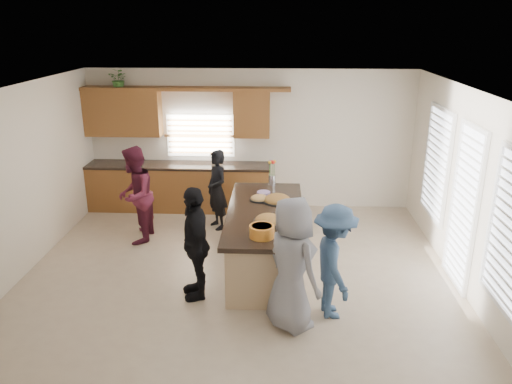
# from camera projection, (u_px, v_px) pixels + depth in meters

# --- Properties ---
(floor) EXTENTS (6.50, 6.50, 0.00)m
(floor) POSITION_uv_depth(u_px,v_px,m) (238.00, 273.00, 7.68)
(floor) COLOR #C0AC8F
(floor) RESTS_ON ground
(room_shell) EXTENTS (6.52, 6.02, 2.81)m
(room_shell) POSITION_uv_depth(u_px,v_px,m) (237.00, 153.00, 7.06)
(room_shell) COLOR silver
(room_shell) RESTS_ON ground
(back_cabinetry) EXTENTS (4.08, 0.66, 2.46)m
(back_cabinetry) POSITION_uv_depth(u_px,v_px,m) (177.00, 165.00, 10.03)
(back_cabinetry) COLOR brown
(back_cabinetry) RESTS_ON ground
(right_wall_glazing) EXTENTS (0.06, 4.00, 2.25)m
(right_wall_glazing) POSITION_uv_depth(u_px,v_px,m) (466.00, 197.00, 6.96)
(right_wall_glazing) COLOR white
(right_wall_glazing) RESTS_ON ground
(island) EXTENTS (1.17, 2.71, 0.95)m
(island) POSITION_uv_depth(u_px,v_px,m) (265.00, 240.00, 7.72)
(island) COLOR tan
(island) RESTS_ON ground
(platter_front) EXTENTS (0.43, 0.43, 0.18)m
(platter_front) POSITION_uv_depth(u_px,v_px,m) (268.00, 221.00, 7.11)
(platter_front) COLOR black
(platter_front) RESTS_ON island
(platter_mid) EXTENTS (0.47, 0.47, 0.19)m
(platter_mid) POSITION_uv_depth(u_px,v_px,m) (277.00, 200.00, 7.91)
(platter_mid) COLOR black
(platter_mid) RESTS_ON island
(platter_back) EXTENTS (0.31, 0.31, 0.13)m
(platter_back) POSITION_uv_depth(u_px,v_px,m) (259.00, 199.00, 7.98)
(platter_back) COLOR black
(platter_back) RESTS_ON island
(salad_bowl) EXTENTS (0.34, 0.34, 0.16)m
(salad_bowl) POSITION_uv_depth(u_px,v_px,m) (262.00, 231.00, 6.61)
(salad_bowl) COLOR orange
(salad_bowl) RESTS_ON island
(clear_cup) EXTENTS (0.09, 0.09, 0.11)m
(clear_cup) POSITION_uv_depth(u_px,v_px,m) (282.00, 238.00, 6.47)
(clear_cup) COLOR white
(clear_cup) RESTS_ON island
(plate_stack) EXTENTS (0.22, 0.22, 0.05)m
(plate_stack) POSITION_uv_depth(u_px,v_px,m) (264.00, 193.00, 8.23)
(plate_stack) COLOR #B08DCD
(plate_stack) RESTS_ON island
(flower_vase) EXTENTS (0.14, 0.14, 0.45)m
(flower_vase) POSITION_uv_depth(u_px,v_px,m) (272.00, 172.00, 8.66)
(flower_vase) COLOR silver
(flower_vase) RESTS_ON island
(potted_plant) EXTENTS (0.43, 0.39, 0.40)m
(potted_plant) POSITION_uv_depth(u_px,v_px,m) (119.00, 79.00, 9.61)
(potted_plant) COLOR #3A712D
(potted_plant) RESTS_ON back_cabinetry
(woman_left_back) EXTENTS (0.59, 0.65, 1.49)m
(woman_left_back) POSITION_uv_depth(u_px,v_px,m) (217.00, 190.00, 9.12)
(woman_left_back) COLOR black
(woman_left_back) RESTS_ON ground
(woman_left_mid) EXTENTS (0.65, 0.83, 1.69)m
(woman_left_mid) POSITION_uv_depth(u_px,v_px,m) (135.00, 195.00, 8.54)
(woman_left_mid) COLOR #571A2D
(woman_left_mid) RESTS_ON ground
(woman_left_front) EXTENTS (0.64, 1.02, 1.61)m
(woman_left_front) POSITION_uv_depth(u_px,v_px,m) (195.00, 243.00, 6.80)
(woman_left_front) COLOR black
(woman_left_front) RESTS_ON ground
(woman_right_back) EXTENTS (0.70, 1.06, 1.53)m
(woman_right_back) POSITION_uv_depth(u_px,v_px,m) (334.00, 262.00, 6.36)
(woman_right_back) COLOR #334E6F
(woman_right_back) RESTS_ON ground
(woman_right_front) EXTENTS (0.95, 1.00, 1.72)m
(woman_right_front) POSITION_uv_depth(u_px,v_px,m) (292.00, 265.00, 6.08)
(woman_right_front) COLOR slate
(woman_right_front) RESTS_ON ground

